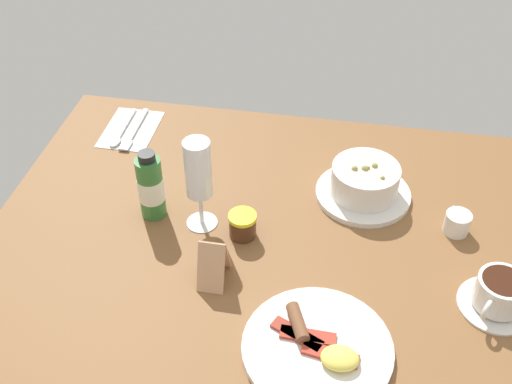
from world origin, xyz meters
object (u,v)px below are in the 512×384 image
sauce_bottle_green (151,187)px  breakfast_plate (318,348)px  wine_glass (198,173)px  porridge_bowl (365,182)px  creamer_jug (457,222)px  coffee_cup (499,294)px  menu_card (213,261)px  jam_jar (242,225)px  cutlery_setting (130,130)px

sauce_bottle_green → breakfast_plate: bearing=143.0°
wine_glass → sauce_bottle_green: 11.52cm
wine_glass → porridge_bowl: bearing=-155.9°
creamer_jug → breakfast_plate: 39.63cm
wine_glass → breakfast_plate: bearing=134.7°
breakfast_plate → sauce_bottle_green: bearing=-37.0°
breakfast_plate → coffee_cup: bearing=-153.2°
breakfast_plate → menu_card: 23.42cm
jam_jar → sauce_bottle_green: size_ratio=0.36×
sauce_bottle_green → breakfast_plate: (-35.38, 26.65, -5.92)cm
cutlery_setting → sauce_bottle_green: (-14.14, 26.21, 6.57)cm
cutlery_setting → porridge_bowl: bearing=166.0°
cutlery_setting → breakfast_plate: (-49.51, 52.86, 0.66)cm
creamer_jug → menu_card: bearing=25.2°
coffee_cup → porridge_bowl: bearing=-46.2°
sauce_bottle_green → jam_jar: bearing=170.9°
creamer_jug → breakfast_plate: creamer_jug is taller
porridge_bowl → menu_card: 36.83cm
menu_card → cutlery_setting: bearing=-53.9°
porridge_bowl → coffee_cup: size_ratio=1.51×
creamer_jug → sauce_bottle_green: 58.88cm
coffee_cup → jam_jar: size_ratio=2.38×
cutlery_setting → breakfast_plate: breakfast_plate is taller
porridge_bowl → creamer_jug: size_ratio=3.28×
porridge_bowl → creamer_jug: 19.40cm
wine_glass → sauce_bottle_green: size_ratio=1.30×
jam_jar → breakfast_plate: 29.15cm
porridge_bowl → wine_glass: wine_glass is taller
coffee_cup → wine_glass: (54.13, -11.14, 9.40)cm
jam_jar → breakfast_plate: jam_jar is taller
coffee_cup → sauce_bottle_green: size_ratio=0.86×
sauce_bottle_green → breakfast_plate: size_ratio=0.62×
menu_card → wine_glass: bearing=-67.6°
jam_jar → menu_card: bearing=76.2°
cutlery_setting → menu_card: (-29.75, 40.82, 4.19)cm
cutlery_setting → wine_glass: 38.35cm
coffee_cup → wine_glass: wine_glass is taller
cutlery_setting → jam_jar: size_ratio=3.11×
cutlery_setting → wine_glass: size_ratio=0.87×
porridge_bowl → breakfast_plate: 39.67cm
porridge_bowl → jam_jar: size_ratio=3.58×
porridge_bowl → sauce_bottle_green: (40.42, 12.60, 3.15)cm
coffee_cup → wine_glass: bearing=-11.6°
porridge_bowl → breakfast_plate: bearing=82.7°
wine_glass → sauce_bottle_green: bearing=-5.6°
wine_glass → menu_card: 16.78cm
creamer_jug → jam_jar: same height
coffee_cup → wine_glass: 56.06cm
porridge_bowl → sauce_bottle_green: sauce_bottle_green is taller
creamer_jug → sauce_bottle_green: size_ratio=0.39×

